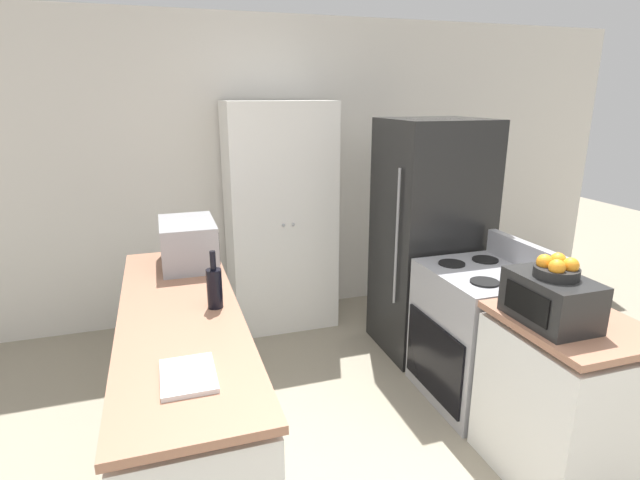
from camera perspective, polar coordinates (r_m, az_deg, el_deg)
wall_back at (r=4.49m, az=-5.53°, el=7.81°), size 7.00×0.06×2.60m
counter_left at (r=2.89m, az=-15.02°, el=-16.18°), size 0.60×2.14×0.89m
counter_right at (r=2.98m, az=25.83°, el=-16.32°), size 0.60×0.71×0.89m
pantry_cabinet at (r=4.25m, az=-4.58°, el=2.62°), size 0.88×0.56×1.91m
stove at (r=3.47m, az=17.69°, el=-10.23°), size 0.66×0.73×1.05m
refrigerator at (r=3.91m, az=12.41°, el=0.16°), size 0.74×0.68×1.79m
microwave at (r=3.32m, az=-14.81°, el=-0.33°), size 0.35×0.51×0.29m
wine_bottle at (r=2.63m, az=-11.97°, el=-5.25°), size 0.08×0.08×0.31m
toaster_oven at (r=2.66m, az=24.88°, el=-6.18°), size 0.29×0.42×0.23m
fruit_bowl at (r=2.60m, az=25.44°, el=-2.96°), size 0.21×0.21×0.11m
cutting_board at (r=2.08m, az=-14.83°, el=-14.76°), size 0.21×0.29×0.02m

